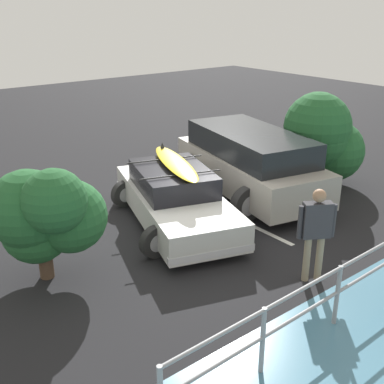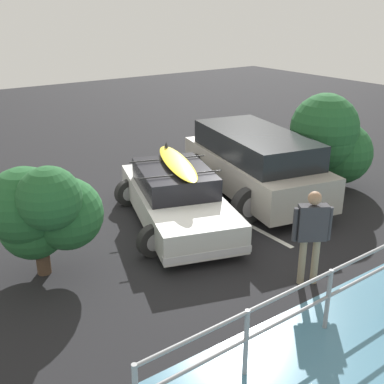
# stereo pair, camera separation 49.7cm
# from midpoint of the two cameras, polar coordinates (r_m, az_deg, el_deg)

# --- Properties ---
(ground_plane) EXTENTS (44.00, 44.00, 0.02)m
(ground_plane) POSITION_cam_midpoint_polar(r_m,az_deg,el_deg) (10.65, 0.21, -4.90)
(ground_plane) COLOR black
(ground_plane) RESTS_ON ground
(parking_stripe) EXTENTS (0.12, 4.83, 0.00)m
(parking_stripe) POSITION_cam_midpoint_polar(r_m,az_deg,el_deg) (11.83, 4.55, -2.12)
(parking_stripe) COLOR silver
(parking_stripe) RESTS_ON ground
(sedan_car) EXTENTS (3.18, 4.74, 1.56)m
(sedan_car) POSITION_cam_midpoint_polar(r_m,az_deg,el_deg) (10.92, -0.58, -0.62)
(sedan_car) COLOR silver
(sedan_car) RESTS_ON ground
(suv_car) EXTENTS (3.35, 5.04, 1.73)m
(suv_car) POSITION_cam_midpoint_polar(r_m,az_deg,el_deg) (12.48, 8.50, 3.43)
(suv_car) COLOR #9E998E
(suv_car) RESTS_ON ground
(person_bystander) EXTENTS (0.60, 0.43, 1.77)m
(person_bystander) POSITION_cam_midpoint_polar(r_m,az_deg,el_deg) (8.67, 15.61, -4.34)
(person_bystander) COLOR gray
(person_bystander) RESTS_ON ground
(railing_fence) EXTENTS (8.49, 0.24, 1.03)m
(railing_fence) POSITION_cam_midpoint_polar(r_m,az_deg,el_deg) (8.38, 21.23, -8.91)
(railing_fence) COLOR gray
(railing_fence) RESTS_ON ground
(bush_near_left) EXTENTS (2.00, 1.86, 2.24)m
(bush_near_left) POSITION_cam_midpoint_polar(r_m,az_deg,el_deg) (8.83, -15.88, -2.25)
(bush_near_left) COLOR #4C3828
(bush_near_left) RESTS_ON ground
(bush_near_right) EXTENTS (2.31, 2.34, 2.59)m
(bush_near_right) POSITION_cam_midpoint_polar(r_m,az_deg,el_deg) (13.42, 16.77, 6.48)
(bush_near_right) COLOR #4C3828
(bush_near_right) RESTS_ON ground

